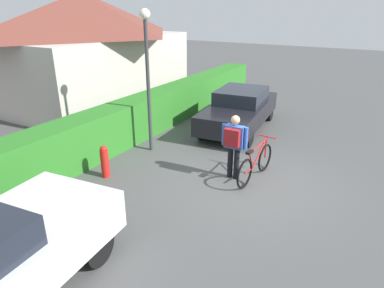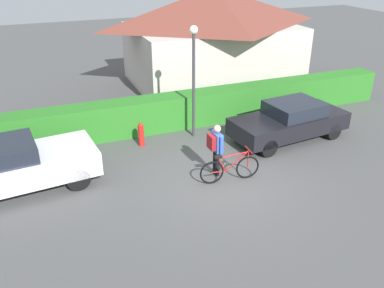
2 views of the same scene
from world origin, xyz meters
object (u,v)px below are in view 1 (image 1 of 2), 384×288
object	(u,v)px
parked_car_far	(239,109)
street_lamp	(147,62)
person_rider	(234,142)
fire_hydrant	(105,161)
bicycle	(255,164)

from	to	relation	value
parked_car_far	street_lamp	world-z (taller)	street_lamp
person_rider	fire_hydrant	distance (m)	3.13
street_lamp	fire_hydrant	bearing A→B (deg)	-178.51
parked_car_far	bicycle	distance (m)	3.65
bicycle	person_rider	size ratio (longest dim) A/B	1.14
fire_hydrant	parked_car_far	bearing A→B (deg)	-16.06
parked_car_far	person_rider	bearing A→B (deg)	-159.27
bicycle	person_rider	world-z (taller)	person_rider
street_lamp	fire_hydrant	size ratio (longest dim) A/B	4.74
parked_car_far	street_lamp	distance (m)	3.79
parked_car_far	bicycle	xyz separation A→B (m)	(-3.18, -1.77, -0.30)
parked_car_far	fire_hydrant	size ratio (longest dim) A/B	5.26
bicycle	street_lamp	xyz separation A→B (m)	(0.19, 3.23, 2.13)
fire_hydrant	bicycle	bearing A→B (deg)	-61.50
street_lamp	bicycle	bearing A→B (deg)	-93.37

